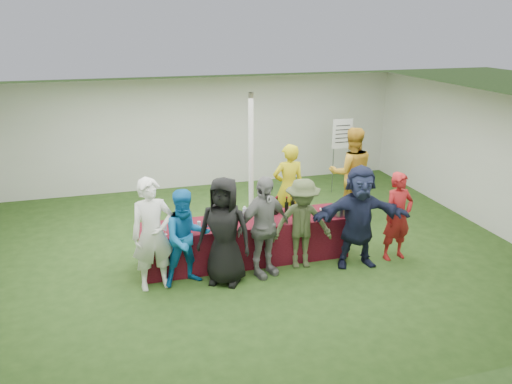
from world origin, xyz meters
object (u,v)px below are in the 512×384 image
object	(u,v)px
staff_back	(351,173)
customer_2	(224,231)
serving_table	(245,240)
customer_3	(264,227)
customer_0	(153,234)
wine_list_sign	(342,139)
customer_4	(302,224)
customer_1	(187,238)
staff_pourer	(288,187)
dump_bucket	(339,211)
customer_5	(359,217)

from	to	relation	value
staff_back	customer_2	bearing A→B (deg)	45.06
staff_back	customer_2	xyz separation A→B (m)	(-3.17, -2.06, -0.09)
serving_table	customer_3	bearing A→B (deg)	-74.48
customer_0	customer_3	distance (m)	1.75
wine_list_sign	customer_4	world-z (taller)	wine_list_sign
staff_back	customer_1	size ratio (longest dim) A/B	1.22
customer_2	customer_3	size ratio (longest dim) A/B	1.03
staff_pourer	dump_bucket	bearing A→B (deg)	109.51
staff_pourer	serving_table	bearing A→B (deg)	43.46
staff_pourer	customer_1	size ratio (longest dim) A/B	1.11
wine_list_sign	staff_back	xyz separation A→B (m)	(-0.48, -1.52, -0.35)
serving_table	customer_4	size ratio (longest dim) A/B	2.30
customer_3	dump_bucket	bearing A→B (deg)	-7.04
customer_1	customer_2	world-z (taller)	customer_2
wine_list_sign	staff_back	world-z (taller)	staff_back
dump_bucket	customer_5	size ratio (longest dim) A/B	0.13
wine_list_sign	customer_0	bearing A→B (deg)	-144.00
wine_list_sign	staff_pourer	distance (m)	2.73
staff_back	customer_4	world-z (taller)	staff_back
wine_list_sign	serving_table	bearing A→B (deg)	-137.04
staff_back	wine_list_sign	bearing A→B (deg)	-95.58
staff_pourer	customer_4	distance (m)	1.62
staff_pourer	customer_5	world-z (taller)	customer_5
customer_0	customer_4	world-z (taller)	customer_0
customer_3	customer_0	bearing A→B (deg)	156.74
dump_bucket	customer_3	xyz separation A→B (m)	(-1.48, -0.36, 0.01)
staff_pourer	customer_0	world-z (taller)	customer_0
customer_1	customer_5	xyz separation A→B (m)	(2.87, -0.15, 0.10)
customer_4	customer_3	bearing A→B (deg)	-163.13
customer_1	dump_bucket	bearing A→B (deg)	-4.25
wine_list_sign	customer_4	bearing A→B (deg)	-123.83
wine_list_sign	customer_4	size ratio (longest dim) A/B	1.15
dump_bucket	customer_1	bearing A→B (deg)	-173.47
wine_list_sign	customer_3	bearing A→B (deg)	-130.36
customer_0	dump_bucket	bearing A→B (deg)	-2.74
serving_table	customer_2	distance (m)	0.95
serving_table	customer_2	xyz separation A→B (m)	(-0.50, -0.64, 0.50)
customer_3	customer_4	xyz separation A→B (m)	(0.70, 0.11, -0.07)
customer_2	wine_list_sign	bearing A→B (deg)	73.70
wine_list_sign	staff_pourer	size ratio (longest dim) A/B	1.02
dump_bucket	customer_5	bearing A→B (deg)	-71.83
staff_back	customer_3	world-z (taller)	staff_back
wine_list_sign	customer_4	distance (m)	4.15
serving_table	customer_5	bearing A→B (deg)	-20.82
staff_pourer	customer_0	bearing A→B (deg)	30.50
dump_bucket	customer_5	distance (m)	0.49
dump_bucket	customer_2	world-z (taller)	customer_2
serving_table	customer_1	bearing A→B (deg)	-153.72
dump_bucket	customer_5	xyz separation A→B (m)	(0.15, -0.46, 0.05)
staff_back	customer_2	distance (m)	3.78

